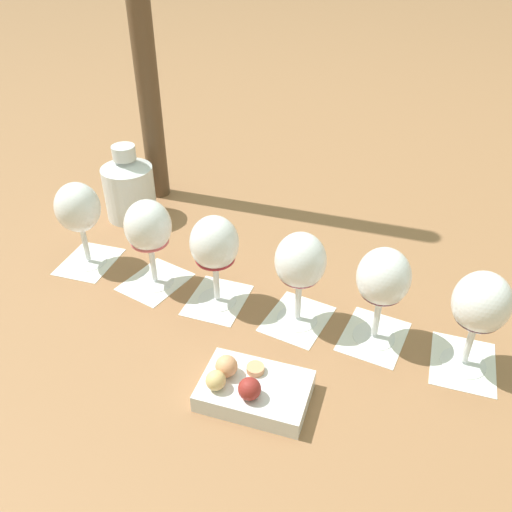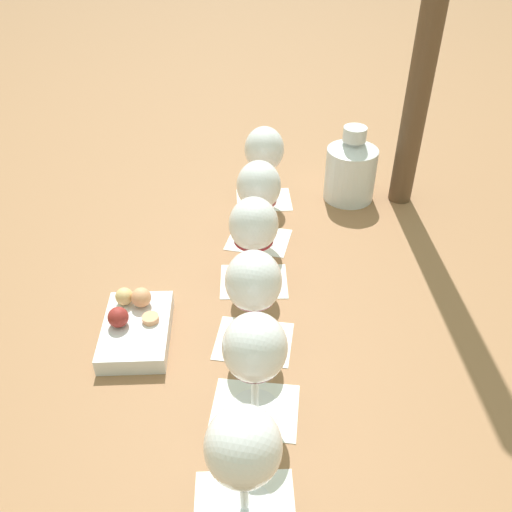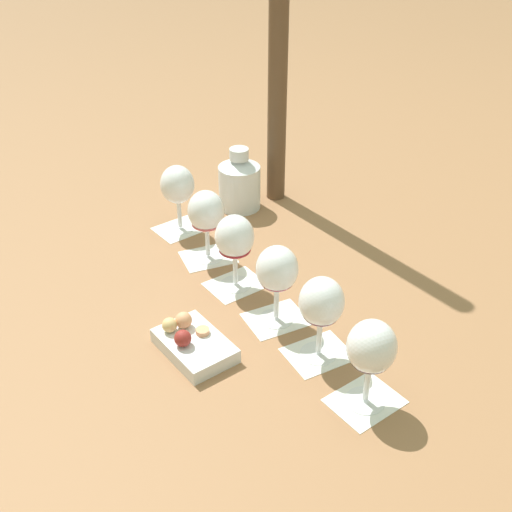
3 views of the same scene
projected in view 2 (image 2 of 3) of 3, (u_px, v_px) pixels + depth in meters
ground_plane at (256, 309)px, 0.86m from camera, size 8.00×8.00×0.00m
tasting_card_0 at (264, 200)px, 1.13m from camera, size 0.14×0.14×0.00m
tasting_card_1 at (259, 239)px, 1.02m from camera, size 0.14×0.14×0.00m
tasting_card_2 at (254, 281)px, 0.92m from camera, size 0.14×0.14×0.00m
tasting_card_3 at (254, 341)px, 0.81m from camera, size 0.14×0.14×0.00m
tasting_card_4 at (255, 409)px, 0.71m from camera, size 0.14×0.14×0.00m
tasting_card_5 at (245, 508)px, 0.60m from camera, size 0.14×0.14×0.00m
wine_glass_0 at (264, 153)px, 1.07m from camera, size 0.08×0.08×0.16m
wine_glass_1 at (259, 189)px, 0.95m from camera, size 0.08×0.08×0.16m
wine_glass_2 at (254, 228)px, 0.85m from camera, size 0.08×0.08×0.16m
wine_glass_3 at (253, 286)px, 0.74m from camera, size 0.08×0.08×0.16m
wine_glass_4 at (255, 352)px, 0.64m from camera, size 0.08×0.08×0.16m
wine_glass_5 at (243, 452)px, 0.54m from camera, size 0.08×0.08×0.16m
ceramic_vase at (351, 168)px, 1.10m from camera, size 0.10×0.10×0.16m
snack_dish at (136, 326)px, 0.81m from camera, size 0.17×0.18×0.06m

